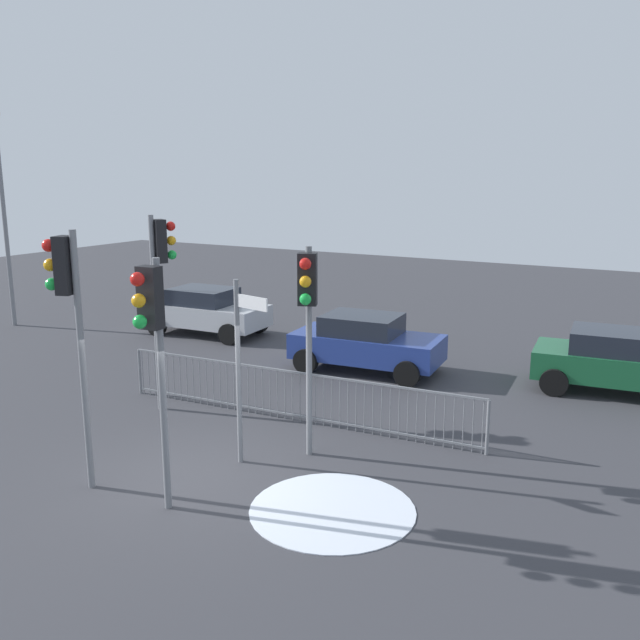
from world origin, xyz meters
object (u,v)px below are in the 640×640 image
street_lamp (2,196)px  traffic_light_rear_left (160,268)px  car_blue_trailing (366,342)px  traffic_light_rear_right (153,331)px  car_silver_far (207,310)px  car_green_near (618,361)px  traffic_light_mid_right (308,306)px  traffic_light_foreground_right (69,302)px  direction_sign_post (240,363)px

street_lamp → traffic_light_rear_left: bearing=-20.3°
car_blue_trailing → street_lamp: street_lamp is taller
traffic_light_rear_right → car_blue_trailing: (-0.56, 8.30, -2.07)m
car_silver_far → car_blue_trailing: (6.15, -1.20, 0.00)m
car_silver_far → car_green_near: bearing=-3.2°
traffic_light_rear_right → street_lamp: (-13.17, 7.32, 1.45)m
traffic_light_rear_left → car_blue_trailing: bearing=91.0°
traffic_light_mid_right → car_blue_trailing: size_ratio=0.97×
car_blue_trailing → traffic_light_rear_left: bearing=-123.6°
car_blue_trailing → traffic_light_foreground_right: bearing=-102.9°
traffic_light_foreground_right → traffic_light_rear_left: 3.85m
traffic_light_mid_right → car_silver_far: size_ratio=0.98×
traffic_light_rear_right → street_lamp: 15.14m
direction_sign_post → car_silver_far: direction_sign_post is taller
traffic_light_rear_left → direction_sign_post: 3.72m
direction_sign_post → car_blue_trailing: direction_sign_post is taller
traffic_light_rear_left → car_blue_trailing: traffic_light_rear_left is taller
car_silver_far → direction_sign_post: bearing=-51.4°
traffic_light_foreground_right → traffic_light_rear_right: bearing=-109.5°
direction_sign_post → traffic_light_foreground_right: bearing=-118.3°
traffic_light_rear_left → car_green_near: bearing=64.9°
traffic_light_rear_left → street_lamp: 10.77m
traffic_light_rear_right → car_silver_far: 11.82m
traffic_light_rear_right → street_lamp: street_lamp is taller
car_silver_far → traffic_light_rear_left: bearing=-62.2°
car_silver_far → car_blue_trailing: size_ratio=0.99×
traffic_light_mid_right → street_lamp: (-14.09, 4.49, 1.49)m
traffic_light_foreground_right → street_lamp: 13.63m
car_blue_trailing → traffic_light_rear_right: bearing=-91.0°
traffic_light_rear_right → car_green_near: bearing=-123.5°
traffic_light_mid_right → car_green_near: (4.40, 6.75, -2.03)m
traffic_light_mid_right → car_silver_far: bearing=-63.6°
traffic_light_foreground_right → traffic_light_rear_right: (1.72, -0.02, -0.25)m
traffic_light_mid_right → car_blue_trailing: bearing=-97.3°
car_silver_far → street_lamp: size_ratio=0.55×
traffic_light_mid_right → street_lamp: street_lamp is taller
traffic_light_rear_right → direction_sign_post: (0.02, 2.06, -1.00)m
car_silver_far → traffic_light_foreground_right: bearing=-65.8°
car_silver_far → street_lamp: (-6.45, -2.18, 3.52)m
car_green_near → car_silver_far: bearing=174.7°
traffic_light_foreground_right → traffic_light_rear_right: traffic_light_foreground_right is taller
traffic_light_mid_right → car_green_near: traffic_light_mid_right is taller
traffic_light_rear_left → traffic_light_rear_right: 4.78m
traffic_light_foreground_right → street_lamp: size_ratio=0.60×
traffic_light_rear_left → direction_sign_post: (3.15, -1.54, -1.24)m
direction_sign_post → car_blue_trailing: bearing=107.5°
traffic_light_foreground_right → car_blue_trailing: (1.16, 8.28, -2.32)m
traffic_light_mid_right → street_lamp: bearing=-40.1°
traffic_light_mid_right → traffic_light_foreground_right: bearing=24.3°
car_blue_trailing → traffic_light_mid_right: bearing=-79.8°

